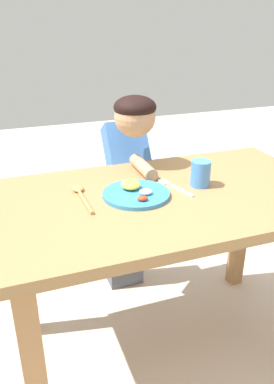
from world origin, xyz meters
name	(u,v)px	position (x,y,z in m)	size (l,w,h in m)	color
ground_plane	(163,345)	(0.00, 0.00, 0.00)	(8.00, 8.00, 0.00)	beige
dining_table	(167,222)	(0.00, 0.00, 0.64)	(1.24, 0.72, 0.75)	#977145
plate	(136,193)	(-0.12, 0.02, 0.77)	(0.24, 0.24, 0.05)	#3481BF
fork	(172,186)	(0.04, 0.05, 0.76)	(0.08, 0.22, 0.01)	silver
spoon	(81,194)	(-0.31, 0.09, 0.76)	(0.04, 0.24, 0.02)	tan
drinking_cup	(200,173)	(0.14, 0.03, 0.80)	(0.08, 0.08, 0.10)	#4585D8
person	(128,186)	(-0.02, 0.42, 0.61)	(0.19, 0.44, 1.06)	#4A4F5A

